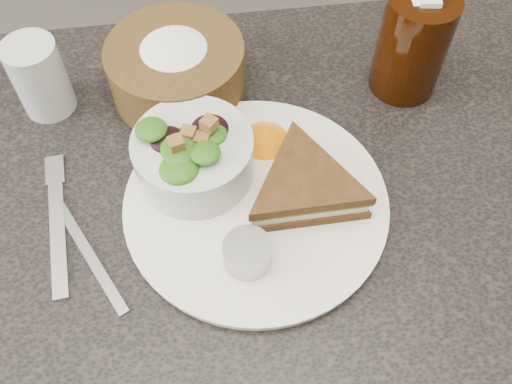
{
  "coord_description": "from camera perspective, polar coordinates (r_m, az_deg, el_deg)",
  "views": [
    {
      "loc": [
        -0.01,
        -0.32,
        1.3
      ],
      "look_at": [
        0.03,
        0.02,
        0.78
      ],
      "focal_mm": 40.0,
      "sensor_mm": 36.0,
      "label": 1
    }
  ],
  "objects": [
    {
      "name": "dining_table",
      "position": [
        0.98,
        -1.73,
        -14.07
      ],
      "size": [
        1.0,
        0.7,
        0.75
      ],
      "primitive_type": "cube",
      "color": "black",
      "rests_on": "floor"
    },
    {
      "name": "cola_glass",
      "position": [
        0.74,
        15.48,
        14.35
      ],
      "size": [
        0.1,
        0.1,
        0.15
      ],
      "primitive_type": null,
      "rotation": [
        0.0,
        0.0,
        0.17
      ],
      "color": "black",
      "rests_on": "dining_table"
    },
    {
      "name": "orange_wedge",
      "position": [
        0.68,
        0.89,
        5.84
      ],
      "size": [
        0.09,
        0.09,
        0.03
      ],
      "primitive_type": "cone",
      "rotation": [
        0.0,
        0.0,
        0.63
      ],
      "color": "orange",
      "rests_on": "dinner_plate"
    },
    {
      "name": "knife",
      "position": [
        0.65,
        -16.57,
        -5.65
      ],
      "size": [
        0.09,
        0.16,
        0.0
      ],
      "primitive_type": "cube",
      "rotation": [
        0.0,
        0.0,
        0.48
      ],
      "color": "gray",
      "rests_on": "dining_table"
    },
    {
      "name": "bread_basket",
      "position": [
        0.73,
        -8.04,
        12.73
      ],
      "size": [
        0.23,
        0.23,
        0.1
      ],
      "primitive_type": null,
      "rotation": [
        0.0,
        0.0,
        0.41
      ],
      "color": "brown",
      "rests_on": "dining_table"
    },
    {
      "name": "water_glass",
      "position": [
        0.76,
        -20.82,
        10.67
      ],
      "size": [
        0.08,
        0.08,
        0.1
      ],
      "primitive_type": "cylinder",
      "rotation": [
        0.0,
        0.0,
        -0.17
      ],
      "color": "#B5BDC2",
      "rests_on": "dining_table"
    },
    {
      "name": "fork",
      "position": [
        0.67,
        -19.21,
        -3.64
      ],
      "size": [
        0.03,
        0.17,
        0.0
      ],
      "primitive_type": "cube",
      "rotation": [
        0.0,
        0.0,
        0.1
      ],
      "color": "#B0B0B0",
      "rests_on": "dining_table"
    },
    {
      "name": "dinner_plate",
      "position": [
        0.65,
        0.0,
        -1.16
      ],
      "size": [
        0.29,
        0.29,
        0.01
      ],
      "primitive_type": "cylinder",
      "color": "white",
      "rests_on": "dining_table"
    },
    {
      "name": "salad_bowl",
      "position": [
        0.63,
        -6.32,
        4.12
      ],
      "size": [
        0.16,
        0.16,
        0.08
      ],
      "primitive_type": null,
      "rotation": [
        0.0,
        0.0,
        0.2
      ],
      "color": "#B3BCB7",
      "rests_on": "dinner_plate"
    },
    {
      "name": "sandwich",
      "position": [
        0.63,
        4.89,
        0.51
      ],
      "size": [
        0.16,
        0.16,
        0.04
      ],
      "primitive_type": null,
      "rotation": [
        0.0,
        0.0,
        0.01
      ],
      "color": "#4A2C17",
      "rests_on": "dinner_plate"
    },
    {
      "name": "dressing_ramekin",
      "position": [
        0.59,
        -0.88,
        -6.17
      ],
      "size": [
        0.05,
        0.05,
        0.03
      ],
      "primitive_type": "cylinder",
      "rotation": [
        0.0,
        0.0,
        -0.01
      ],
      "color": "#9A9B9B",
      "rests_on": "dinner_plate"
    }
  ]
}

